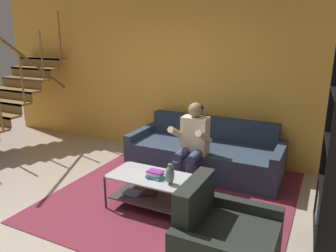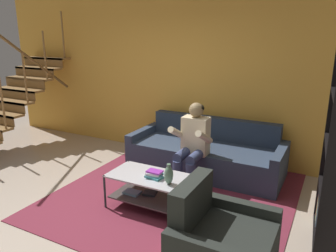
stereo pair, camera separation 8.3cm
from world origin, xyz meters
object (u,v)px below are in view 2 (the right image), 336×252
(couch, at_px, (206,154))
(popcorn_tub, at_px, (172,242))
(coffee_table, at_px, (153,187))
(armchair, at_px, (221,244))
(book_stack, at_px, (154,174))
(vase, at_px, (169,175))
(person_seated_center, at_px, (193,142))

(couch, xyz_separation_m, popcorn_tub, (0.45, -2.08, -0.17))
(couch, height_order, coffee_table, couch)
(coffee_table, xyz_separation_m, armchair, (1.12, -0.68, -0.02))
(coffee_table, bearing_deg, couch, 84.16)
(coffee_table, height_order, book_stack, book_stack)
(armchair, bearing_deg, coffee_table, 148.70)
(vase, relative_size, armchair, 0.28)
(person_seated_center, height_order, coffee_table, person_seated_center)
(armchair, bearing_deg, popcorn_tub, 176.10)
(vase, bearing_deg, couch, 94.65)
(vase, relative_size, book_stack, 1.08)
(coffee_table, xyz_separation_m, book_stack, (0.04, -0.03, 0.20))
(vase, bearing_deg, book_stack, 164.01)
(vase, bearing_deg, coffee_table, 160.11)
(armchair, bearing_deg, vase, 145.50)
(popcorn_tub, bearing_deg, vase, 120.68)
(vase, distance_m, popcorn_tub, 0.78)
(book_stack, xyz_separation_m, popcorn_tub, (0.56, -0.61, -0.38))
(vase, relative_size, popcorn_tub, 1.15)
(couch, xyz_separation_m, book_stack, (-0.11, -1.47, 0.21))
(vase, height_order, popcorn_tub, vase)
(person_seated_center, xyz_separation_m, armchair, (0.97, -1.55, -0.38))
(coffee_table, bearing_deg, person_seated_center, 80.45)
(book_stack, bearing_deg, vase, -15.99)
(armchair, bearing_deg, couch, 114.65)
(coffee_table, relative_size, book_stack, 5.03)
(book_stack, bearing_deg, armchair, -30.95)
(vase, distance_m, book_stack, 0.26)
(couch, relative_size, book_stack, 10.52)
(coffee_table, distance_m, armchair, 1.31)
(book_stack, height_order, armchair, armchair)
(popcorn_tub, bearing_deg, couch, 102.17)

